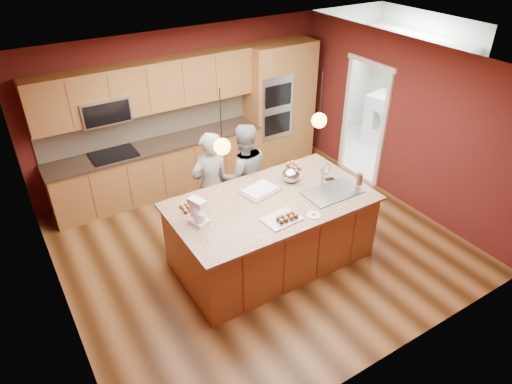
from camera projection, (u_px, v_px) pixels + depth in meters
floor at (258, 244)px, 6.93m from camera, size 5.50×5.50×0.00m
ceiling at (259, 68)px, 5.49m from camera, size 5.50×5.50×0.00m
wall_back at (183, 108)px, 8.01m from camera, size 5.50×0.00×5.50m
wall_front at (396, 272)px, 4.42m from camera, size 5.50×0.00×5.50m
wall_left at (46, 230)px, 4.98m from camera, size 0.00×5.00×5.00m
wall_right at (401, 123)px, 7.44m from camera, size 0.00×5.00×5.00m
cabinet_run at (154, 141)px, 7.72m from camera, size 3.74×0.64×2.30m
oven_column at (279, 103)px, 8.72m from camera, size 1.30×0.62×2.30m
doorway_trim at (364, 123)px, 8.17m from camera, size 0.08×1.11×2.20m
laundry_room at (418, 54)px, 8.70m from camera, size 2.60×2.70×2.70m
pendant_left at (222, 146)px, 5.26m from camera, size 0.20×0.20×0.80m
pendant_right at (319, 120)px, 5.90m from camera, size 0.20×0.20×0.80m
island at (272, 230)px, 6.38m from camera, size 2.73×1.53×1.39m
person_left at (211, 185)px, 6.74m from camera, size 0.65×0.45×1.70m
person_right at (243, 176)px, 7.00m from camera, size 0.95×0.81×1.69m
stand_mixer at (198, 213)px, 5.61m from camera, size 0.24×0.29×0.34m
sheet_cake at (260, 190)px, 6.29m from camera, size 0.59×0.49×0.05m
cooling_rack at (282, 219)px, 5.74m from camera, size 0.49×0.37×0.02m
mixing_bowl at (291, 175)px, 6.48m from camera, size 0.26×0.26×0.22m
plate at (314, 215)px, 5.81m from camera, size 0.17×0.17×0.01m
tumbler at (359, 179)px, 6.43m from camera, size 0.08×0.08×0.16m
phone at (329, 179)px, 6.58m from camera, size 0.15×0.11×0.01m
cupcakes_left at (189, 207)px, 5.93m from camera, size 0.21×0.21×0.06m
cupcakes_rack at (287, 217)px, 5.70m from camera, size 0.30×0.15×0.07m
cupcakes_right at (294, 166)px, 6.85m from camera, size 0.17×0.26×0.08m
washer at (413, 135)px, 9.13m from camera, size 0.61×0.62×0.94m
dryer at (385, 119)px, 9.68m from camera, size 0.79×0.81×1.04m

